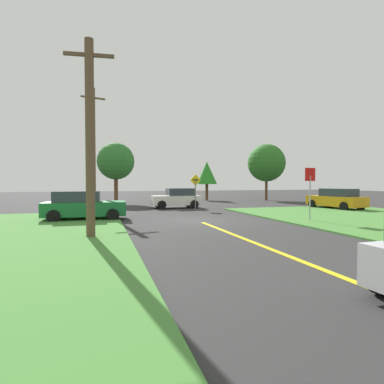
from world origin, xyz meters
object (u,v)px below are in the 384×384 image
Objects in this scene: stop_sign at (310,184)px; utility_pole_near at (90,137)px; oak_tree_right at (207,173)px; utility_pole_mid at (94,148)px; pine_tree_center at (116,161)px; oak_tree_left at (266,163)px; car_on_crossroad at (336,199)px; parked_car_near_building at (83,206)px; car_approaching_junction at (177,198)px; direction_sign at (195,188)px.

utility_pole_near is (-11.08, -1.89, 1.79)m from stop_sign.
oak_tree_right is at bearing 61.01° from utility_pole_near.
pine_tree_center is at bearing 75.06° from utility_pole_mid.
pine_tree_center is at bearing 84.66° from utility_pole_near.
oak_tree_left is 1.08× the size of pine_tree_center.
car_on_crossroad is 12.96m from oak_tree_left.
oak_tree_left is 17.24m from pine_tree_center.
utility_pole_mid is (0.46, 6.34, 3.92)m from parked_car_near_building.
car_on_crossroad is 18.78m from parked_car_near_building.
utility_pole_mid is (-6.50, -0.14, 3.93)m from car_approaching_junction.
car_on_crossroad is (7.04, 6.04, -1.19)m from stop_sign.
car_on_crossroad is 11.12m from direction_sign.
parked_car_near_building is 0.97× the size of oak_tree_right.
stop_sign is 20.53m from oak_tree_right.
pine_tree_center is at bearing 81.75° from parked_car_near_building.
oak_tree_right is (12.38, 22.34, -0.59)m from utility_pole_near.
utility_pole_near is at bearing 63.11° from car_approaching_junction.
stop_sign is 9.52m from direction_sign.
oak_tree_right is at bearing 38.28° from utility_pole_mid.
pine_tree_center is (-4.53, 7.24, 3.41)m from car_approaching_junction.
oak_tree_right is (10.52, 2.48, -1.01)m from pine_tree_center.
pine_tree_center is at bearing -71.33° from stop_sign.
stop_sign is at bearing 122.09° from car_on_crossroad.
pine_tree_center is (-5.53, 9.20, 2.51)m from direction_sign.
pine_tree_center is (1.86, 19.86, 0.42)m from utility_pole_near.
car_on_crossroad is at bearing -14.02° from utility_pole_mid.
parked_car_near_building is 0.67× the size of oak_tree_left.
stop_sign is 11.38m from utility_pole_near.
parked_car_near_building is (-11.65, 4.25, -1.19)m from stop_sign.
parked_car_near_building and car_approaching_junction have the same top height.
stop_sign is 20.26m from oak_tree_left.
utility_pole_mid is at bearing -51.92° from stop_sign.
oak_tree_left reaches higher than direction_sign.
utility_pole_mid reaches higher than oak_tree_left.
oak_tree_right is at bearing -102.14° from stop_sign.
parked_car_near_building is at bearing 86.96° from car_on_crossroad.
utility_pole_mid is 2.02× the size of oak_tree_right.
oak_tree_right reaches higher than parked_car_near_building.
car_on_crossroad is at bearing 158.18° from car_approaching_junction.
utility_pole_near is 1.21× the size of pine_tree_center.
direction_sign is (-10.74, 2.73, 0.90)m from car_on_crossroad.
oak_tree_left is (19.67, 14.20, 3.59)m from parked_car_near_building.
pine_tree_center is at bearing -166.73° from oak_tree_right.
pine_tree_center is 1.33× the size of oak_tree_right.
utility_pole_mid is 8.28m from direction_sign.
car_approaching_junction is (6.97, 6.48, -0.00)m from parked_car_near_building.
car_approaching_junction is at bearing 1.19° from utility_pole_mid.
oak_tree_right reaches higher than car_on_crossroad.
utility_pole_mid reaches higher than parked_car_near_building.
car_approaching_junction is 0.53× the size of utility_pole_near.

